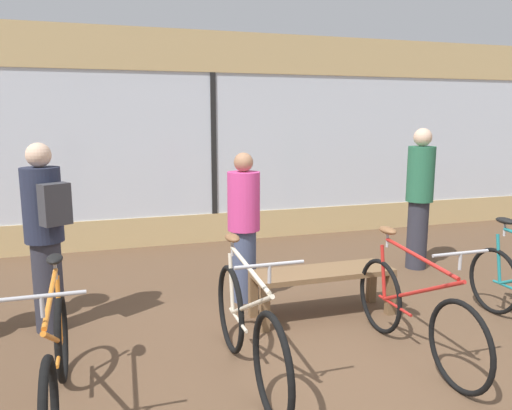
% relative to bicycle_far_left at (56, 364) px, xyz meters
% --- Properties ---
extents(ground_plane, '(24.00, 24.00, 0.00)m').
position_rel_bicycle_far_left_xyz_m(ground_plane, '(2.03, 0.10, -0.37)').
color(ground_plane, brown).
extents(shop_back_wall, '(12.00, 0.08, 3.20)m').
position_rel_bicycle_far_left_xyz_m(shop_back_wall, '(2.03, 4.27, 1.27)').
color(shop_back_wall, tan).
rests_on(shop_back_wall, ground_plane).
extents(bicycle_far_left, '(0.46, 1.69, 1.01)m').
position_rel_bicycle_far_left_xyz_m(bicycle_far_left, '(0.00, 0.00, 0.00)').
color(bicycle_far_left, black).
rests_on(bicycle_far_left, ground_plane).
extents(bicycle_left, '(0.46, 1.78, 1.05)m').
position_rel_bicycle_far_left_xyz_m(bicycle_left, '(1.32, 0.07, 0.03)').
color(bicycle_left, black).
rests_on(bicycle_left, ground_plane).
extents(bicycle_right, '(0.46, 1.74, 1.02)m').
position_rel_bicycle_far_left_xyz_m(bicycle_right, '(2.72, 0.01, 0.02)').
color(bicycle_right, black).
rests_on(bicycle_right, ground_plane).
extents(display_bench, '(1.40, 0.44, 0.47)m').
position_rel_bicycle_far_left_xyz_m(display_bench, '(2.38, 1.03, 0.01)').
color(display_bench, brown).
rests_on(display_bench, ground_plane).
extents(customer_near_rack, '(0.50, 0.56, 1.73)m').
position_rel_bicycle_far_left_xyz_m(customer_near_rack, '(-0.16, 1.46, 0.56)').
color(customer_near_rack, '#2D2D38').
rests_on(customer_near_rack, ground_plane).
extents(customer_by_window, '(0.43, 0.43, 1.81)m').
position_rel_bicycle_far_left_xyz_m(customer_by_window, '(4.22, 2.10, 0.59)').
color(customer_by_window, '#2D2D38').
rests_on(customer_by_window, ground_plane).
extents(customer_mid_floor, '(0.36, 0.36, 1.59)m').
position_rel_bicycle_far_left_xyz_m(customer_mid_floor, '(1.75, 1.66, 0.46)').
color(customer_mid_floor, '#424C6B').
rests_on(customer_mid_floor, ground_plane).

